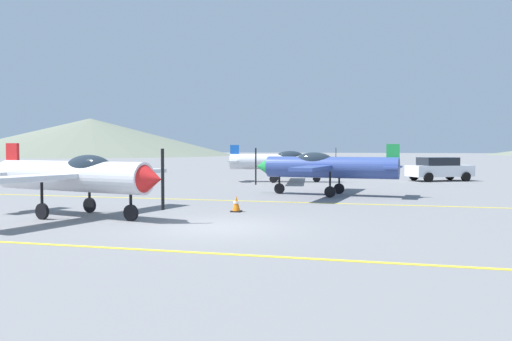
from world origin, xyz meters
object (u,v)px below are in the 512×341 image
at_px(airplane_mid, 325,167).
at_px(airplane_far, 282,161).
at_px(traffic_cone_front, 236,204).
at_px(airplane_near, 76,175).
at_px(car_sedan, 439,169).

height_order(airplane_mid, airplane_far, same).
bearing_deg(airplane_mid, traffic_cone_front, -107.14).
bearing_deg(airplane_near, traffic_cone_front, 28.60).
bearing_deg(car_sedan, airplane_mid, -115.82).
distance_m(airplane_near, airplane_far, 19.16).
bearing_deg(traffic_cone_front, airplane_mid, 72.86).
xyz_separation_m(car_sedan, traffic_cone_front, (-8.42, -20.05, -0.56)).
height_order(airplane_near, airplane_mid, same).
bearing_deg(airplane_near, airplane_far, 81.16).
bearing_deg(airplane_near, car_sedan, 59.79).
height_order(airplane_near, car_sedan, airplane_near).
xyz_separation_m(airplane_near, airplane_mid, (7.03, 9.92, 0.00)).
distance_m(airplane_mid, traffic_cone_front, 7.73).
distance_m(airplane_mid, airplane_far, 9.90).
bearing_deg(airplane_near, airplane_mid, 54.67).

